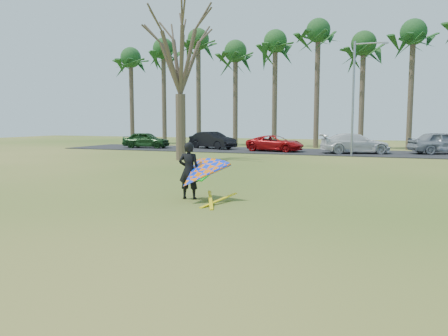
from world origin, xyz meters
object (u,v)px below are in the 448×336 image
(streetlight, at_px, (356,93))
(car_0, at_px, (146,140))
(car_1, at_px, (213,140))
(car_3, at_px, (355,143))
(bare_tree_left, at_px, (180,50))
(car_2, at_px, (275,143))
(car_4, at_px, (443,143))
(kite_flyer, at_px, (197,174))

(streetlight, height_order, car_0, streetlight)
(car_1, relative_size, car_3, 0.87)
(bare_tree_left, relative_size, streetlight, 1.21)
(car_2, xyz_separation_m, car_4, (12.37, 1.77, 0.19))
(car_1, bearing_deg, car_0, 122.28)
(car_3, bearing_deg, car_4, -94.46)
(car_0, relative_size, car_4, 0.87)
(car_0, xyz_separation_m, car_2, (12.08, -0.10, -0.08))
(car_4, relative_size, kite_flyer, 2.05)
(streetlight, bearing_deg, kite_flyer, -98.98)
(car_4, bearing_deg, car_3, 84.95)
(bare_tree_left, height_order, car_1, bare_tree_left)
(car_4, bearing_deg, bare_tree_left, 103.04)
(car_3, relative_size, car_4, 1.06)
(car_1, bearing_deg, car_3, -75.03)
(car_2, distance_m, car_4, 12.49)
(car_1, bearing_deg, streetlight, -84.84)
(streetlight, bearing_deg, bare_tree_left, -145.43)
(streetlight, relative_size, car_4, 1.64)
(bare_tree_left, xyz_separation_m, car_0, (-8.22, 9.31, -6.13))
(bare_tree_left, relative_size, car_2, 2.11)
(car_2, bearing_deg, kite_flyer, -162.62)
(bare_tree_left, distance_m, kite_flyer, 15.82)
(streetlight, xyz_separation_m, kite_flyer, (-3.13, -19.82, -3.61))
(car_2, height_order, car_3, car_3)
(car_2, xyz_separation_m, car_3, (6.21, 0.00, 0.11))
(car_2, relative_size, kite_flyer, 1.93)
(bare_tree_left, xyz_separation_m, streetlight, (10.16, 7.00, -2.45))
(car_0, distance_m, car_2, 12.08)
(streetlight, xyz_separation_m, car_0, (-18.38, 2.31, -3.68))
(car_2, bearing_deg, bare_tree_left, 166.44)
(car_1, relative_size, kite_flyer, 1.89)
(bare_tree_left, relative_size, car_3, 1.88)
(streetlight, relative_size, car_0, 1.89)
(bare_tree_left, bearing_deg, car_3, 42.45)
(bare_tree_left, relative_size, car_1, 2.15)
(bare_tree_left, relative_size, car_0, 2.29)
(kite_flyer, bearing_deg, streetlight, 81.02)
(car_0, relative_size, car_1, 0.94)
(car_0, xyz_separation_m, car_4, (24.44, 1.67, 0.11))
(car_4, height_order, kite_flyer, kite_flyer)
(bare_tree_left, height_order, kite_flyer, bare_tree_left)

